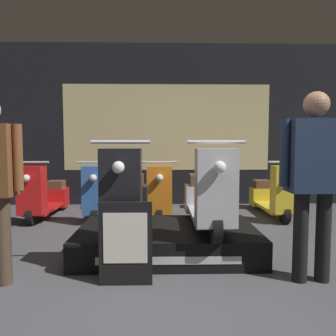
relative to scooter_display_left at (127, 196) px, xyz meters
The scene contains 12 objects.
ground_plane 1.19m from the scooter_display_left, 60.27° to the right, with size 30.00×30.00×0.00m, color #4C4C51.
shop_wall_back 3.25m from the scooter_display_left, 80.93° to the left, with size 7.45×0.09×3.20m.
display_platform 0.68m from the scooter_display_left, ahead, with size 1.97×1.22×0.30m.
scooter_display_left is the anchor object (origin of this frame).
scooter_display_right 0.89m from the scooter_display_left, ahead, with size 0.54×1.57×0.97m.
scooter_backrow_0 2.49m from the scooter_display_left, 129.71° to the left, with size 0.54×1.57×0.97m.
scooter_backrow_1 2.02m from the scooter_display_left, 107.91° to the left, with size 0.54×1.57×0.97m.
scooter_backrow_2 1.96m from the scooter_display_left, 79.56° to the left, with size 0.54×1.57×0.97m.
scooter_backrow_3 2.33m from the scooter_display_left, 55.33° to the left, with size 0.54×1.57×0.97m.
scooter_backrow_4 2.98m from the scooter_display_left, 39.83° to the left, with size 0.54×1.57×0.97m.
person_right_browsing 1.89m from the scooter_display_left, 22.24° to the right, with size 0.61×0.25×1.69m.
price_sign_board 0.81m from the scooter_display_left, 85.16° to the right, with size 0.46×0.04×0.74m.
Camera 1 is at (-0.12, -2.68, 1.24)m, focal length 35.00 mm.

